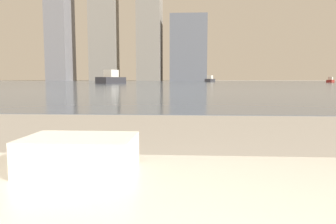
{
  "coord_description": "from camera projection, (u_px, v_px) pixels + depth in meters",
  "views": [
    {
      "loc": [
        0.24,
        0.2,
        0.76
      ],
      "look_at": [
        0.11,
        2.25,
        0.55
      ],
      "focal_mm": 35.0,
      "sensor_mm": 36.0,
      "label": 1
    }
  ],
  "objects": [
    {
      "name": "harbor_boat_2",
      "position": [
        210.0,
        80.0,
        77.2
      ],
      "size": [
        2.72,
        4.31,
        1.53
      ],
      "color": "#2D2D33",
      "rests_on": "harbor_water"
    },
    {
      "name": "harbor_boat_1",
      "position": [
        111.0,
        79.0,
        51.02
      ],
      "size": [
        3.82,
        6.01,
        2.13
      ],
      "color": "#2D2D33",
      "rests_on": "harbor_water"
    },
    {
      "name": "skyline_tower_0",
      "position": [
        60.0,
        27.0,
        117.97
      ],
      "size": [
        7.35,
        11.19,
        38.51
      ],
      "color": "slate",
      "rests_on": "ground_plane"
    },
    {
      "name": "harbor_boat_0",
      "position": [
        330.0,
        81.0,
        64.67
      ],
      "size": [
        2.43,
        2.97,
        1.09
      ],
      "color": "maroon",
      "rests_on": "harbor_water"
    },
    {
      "name": "skyline_tower_2",
      "position": [
        150.0,
        33.0,
        116.18
      ],
      "size": [
        8.07,
        13.53,
        33.72
      ],
      "color": "gray",
      "rests_on": "ground_plane"
    },
    {
      "name": "towel_stack",
      "position": [
        80.0,
        154.0,
        0.75
      ],
      "size": [
        0.25,
        0.17,
        0.08
      ],
      "color": "silver",
      "rests_on": "bathtub"
    },
    {
      "name": "harbor_water",
      "position": [
        187.0,
        83.0,
        61.45
      ],
      "size": [
        180.0,
        110.0,
        0.01
      ],
      "color": "slate",
      "rests_on": "ground_plane"
    },
    {
      "name": "skyline_tower_1",
      "position": [
        103.0,
        8.0,
        116.32
      ],
      "size": [
        9.52,
        7.49,
        51.33
      ],
      "color": "gray",
      "rests_on": "ground_plane"
    },
    {
      "name": "skyline_tower_3",
      "position": [
        188.0,
        49.0,
        115.89
      ],
      "size": [
        12.68,
        11.7,
        22.67
      ],
      "color": "slate",
      "rests_on": "ground_plane"
    }
  ]
}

